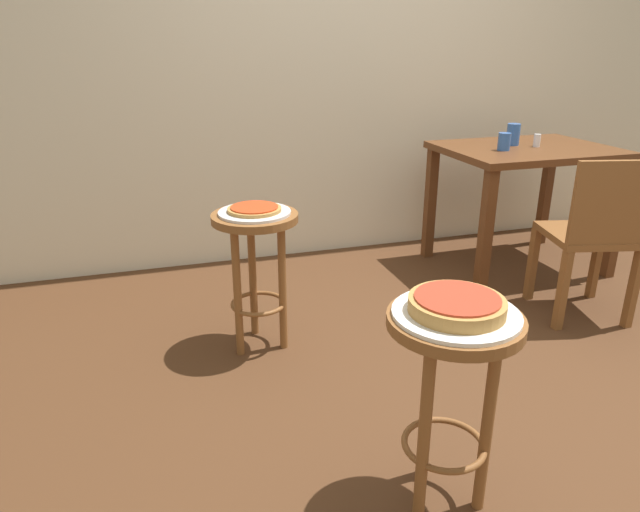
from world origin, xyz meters
name	(u,v)px	position (x,y,z in m)	size (l,w,h in m)	color
ground_plane	(468,364)	(0.00, 0.00, 0.00)	(6.00, 6.00, 0.00)	#4C2D19
back_wall	(348,15)	(0.00, 1.65, 1.50)	(6.00, 0.10, 3.00)	beige
stool_foreground	(451,368)	(-0.52, -0.69, 0.48)	(0.38, 0.38, 0.65)	brown
serving_plate_foreground	(456,314)	(-0.52, -0.69, 0.65)	(0.36, 0.36, 0.01)	white
pizza_foreground	(457,305)	(-0.52, -0.69, 0.68)	(0.27, 0.27, 0.05)	#B78442
stool_middle	(256,250)	(-0.85, 0.45, 0.48)	(0.38, 0.38, 0.65)	brown
serving_plate_middle	(255,212)	(-0.85, 0.45, 0.65)	(0.32, 0.32, 0.01)	silver
pizza_middle	(254,209)	(-0.85, 0.45, 0.67)	(0.24, 0.24, 0.02)	#B78442
dining_table	(525,166)	(0.90, 0.97, 0.64)	(0.99, 0.75, 0.76)	#5B3319
cup_near_edge	(504,142)	(0.70, 0.91, 0.81)	(0.07, 0.07, 0.10)	#3360B2
cup_far_edge	(513,134)	(0.85, 1.05, 0.83)	(0.08, 0.08, 0.13)	#3360B2
condiment_shaker	(537,140)	(0.95, 0.95, 0.80)	(0.04, 0.04, 0.07)	white
wooden_chair	(595,233)	(0.80, 0.23, 0.47)	(0.48, 0.48, 0.85)	brown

